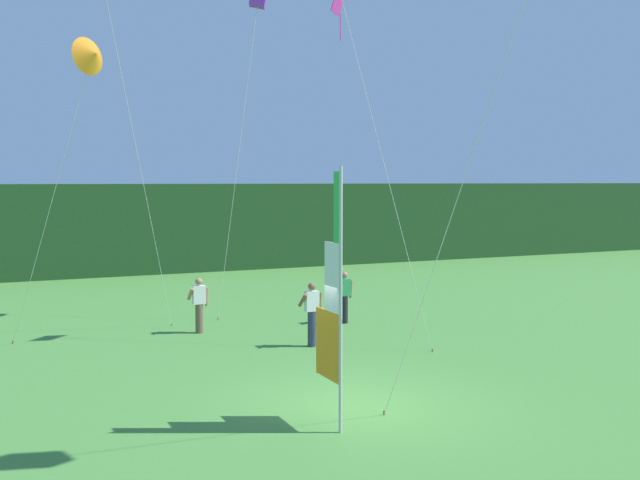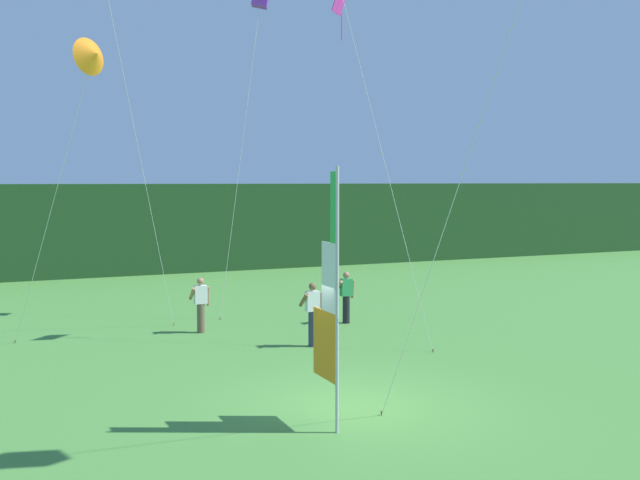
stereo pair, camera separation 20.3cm
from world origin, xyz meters
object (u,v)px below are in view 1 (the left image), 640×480
at_px(person_near_banner, 312,312).
at_px(person_far_left, 199,304).
at_px(kite_orange_delta_3, 92,55).
at_px(person_mid_field, 344,296).
at_px(banner_flag, 333,304).
at_px(kite_magenta_diamond_2, 344,10).

xyz_separation_m(person_near_banner, person_far_left, (-2.23, 2.93, -0.06)).
xyz_separation_m(person_near_banner, kite_orange_delta_3, (-5.29, 0.97, 6.42)).
relative_size(person_mid_field, kite_orange_delta_3, 0.20).
xyz_separation_m(person_mid_field, kite_orange_delta_3, (-7.51, -1.58, 6.48)).
distance_m(person_near_banner, person_far_left, 3.68).
bearing_deg(person_mid_field, banner_flag, -117.52).
bearing_deg(person_near_banner, person_mid_field, 48.96).
bearing_deg(kite_magenta_diamond_2, person_mid_field, 63.17).
relative_size(banner_flag, person_far_left, 2.90).
bearing_deg(person_far_left, kite_magenta_diamond_2, -35.09).
height_order(person_near_banner, kite_magenta_diamond_2, kite_magenta_diamond_2).
bearing_deg(kite_magenta_diamond_2, person_far_left, 144.91).
height_order(person_near_banner, person_mid_field, person_near_banner).
relative_size(banner_flag, person_near_banner, 2.72).
distance_m(banner_flag, person_mid_field, 9.84).
bearing_deg(person_near_banner, banner_flag, -110.57).
bearing_deg(kite_orange_delta_3, banner_flag, -66.95).
bearing_deg(person_mid_field, person_far_left, 174.99).
bearing_deg(kite_orange_delta_3, person_mid_field, 11.85).
distance_m(person_near_banner, person_mid_field, 3.37).
height_order(banner_flag, person_near_banner, banner_flag).
height_order(person_mid_field, kite_magenta_diamond_2, kite_magenta_diamond_2).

